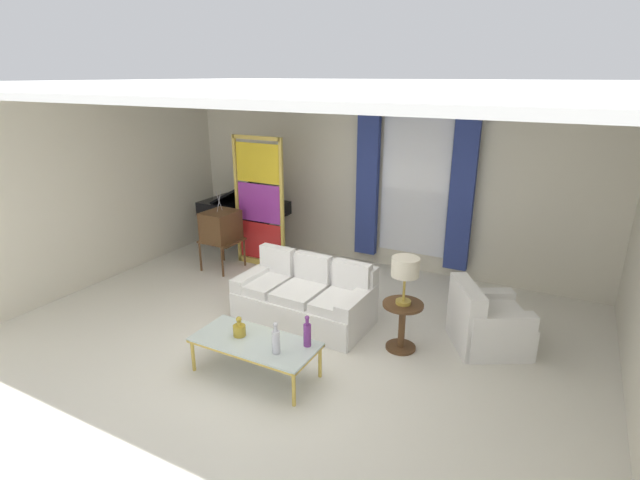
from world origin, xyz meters
name	(u,v)px	position (x,y,z in m)	size (l,w,h in m)	color
ground_plane	(288,342)	(0.00, 0.00, 0.00)	(16.00, 16.00, 0.00)	silver
wall_rear	(383,177)	(0.00, 3.06, 1.50)	(8.00, 0.12, 3.00)	silver
wall_left	(107,183)	(-3.66, 0.60, 1.50)	(0.12, 7.00, 3.00)	silver
ceiling_slab	(318,84)	(0.00, 0.80, 3.02)	(8.00, 7.60, 0.04)	white
curtained_window	(414,168)	(0.58, 2.89, 1.74)	(2.00, 0.17, 2.70)	white
couch_white_long	(307,297)	(-0.10, 0.65, 0.30)	(1.79, 0.97, 0.86)	white
coffee_table	(255,343)	(0.04, -0.73, 0.38)	(1.37, 0.63, 0.41)	silver
bottle_blue_decanter	(307,334)	(0.59, -0.55, 0.55)	(0.08, 0.08, 0.35)	#753384
bottle_crystal_tall	(276,341)	(0.37, -0.82, 0.55)	(0.08, 0.08, 0.35)	silver
bottle_amber_squat	(239,329)	(-0.17, -0.72, 0.49)	(0.14, 0.14, 0.23)	gold
vintage_tv	(221,227)	(-2.23, 1.54, 0.73)	(0.62, 0.62, 1.35)	brown
armchair_white	(485,324)	(2.13, 1.04, 0.29)	(1.11, 1.10, 0.80)	white
stained_glass_divider	(259,206)	(-1.74, 1.96, 1.06)	(0.95, 0.05, 2.20)	gold
peacock_figurine	(269,265)	(-1.31, 1.56, 0.22)	(0.44, 0.60, 0.50)	beige
round_side_table	(402,322)	(1.27, 0.51, 0.36)	(0.48, 0.48, 0.59)	brown
table_lamp_brass	(405,269)	(1.27, 0.51, 1.03)	(0.32, 0.32, 0.57)	#B29338
grand_piano	(247,206)	(-2.50, 2.63, 0.80)	(1.50, 1.10, 1.40)	black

